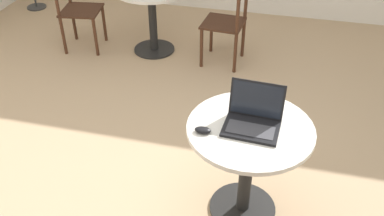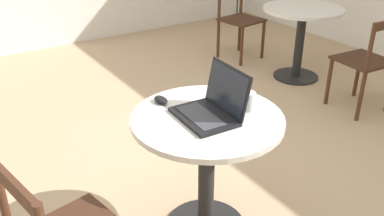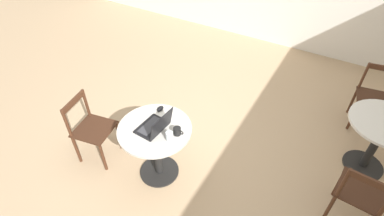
{
  "view_description": "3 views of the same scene",
  "coord_description": "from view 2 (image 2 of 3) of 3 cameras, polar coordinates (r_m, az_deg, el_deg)",
  "views": [
    {
      "loc": [
        -2.3,
        -0.67,
        2.36
      ],
      "look_at": [
        -0.06,
        -0.12,
        0.69
      ],
      "focal_mm": 40.0,
      "sensor_mm": 36.0,
      "label": 1
    },
    {
      "loc": [
        -1.36,
        -2.08,
        1.76
      ],
      "look_at": [
        -0.07,
        -0.14,
        0.58
      ],
      "focal_mm": 40.0,
      "sensor_mm": 36.0,
      "label": 2
    },
    {
      "loc": [
        1.22,
        -2.24,
        2.96
      ],
      "look_at": [
        -0.09,
        -0.0,
        0.69
      ],
      "focal_mm": 28.0,
      "sensor_mm": 36.0,
      "label": 3
    }
  ],
  "objects": [
    {
      "name": "ground_plane",
      "position": [
        3.05,
        -0.33,
        -8.34
      ],
      "size": [
        16.0,
        16.0,
        0.0
      ],
      "primitive_type": "plane",
      "color": "tan"
    },
    {
      "name": "cafe_table_near",
      "position": [
        2.27,
        1.99,
        -5.44
      ],
      "size": [
        0.79,
        0.79,
        0.74
      ],
      "color": "black",
      "rests_on": "ground_plane"
    },
    {
      "name": "cafe_table_mid",
      "position": [
        4.5,
        14.37,
        10.44
      ],
      "size": [
        0.79,
        0.79,
        0.74
      ],
      "color": "black",
      "rests_on": "ground_plane"
    },
    {
      "name": "chair_mid_back",
      "position": [
        5.02,
        6.27,
        11.58
      ],
      "size": [
        0.47,
        0.47,
        0.85
      ],
      "color": "#472819",
      "rests_on": "ground_plane"
    },
    {
      "name": "chair_mid_front",
      "position": [
        3.98,
        22.34,
        5.56
      ],
      "size": [
        0.45,
        0.45,
        0.85
      ],
      "color": "#472819",
      "rests_on": "ground_plane"
    },
    {
      "name": "laptop",
      "position": [
        2.15,
        2.6,
        0.09
      ],
      "size": [
        0.3,
        0.35,
        0.25
      ],
      "color": "black",
      "rests_on": "cafe_table_near"
    },
    {
      "name": "mouse",
      "position": [
        2.32,
        -4.2,
        1.11
      ],
      "size": [
        0.06,
        0.1,
        0.03
      ],
      "color": "black",
      "rests_on": "cafe_table_near"
    },
    {
      "name": "mug",
      "position": [
        2.33,
        6.42,
        1.89
      ],
      "size": [
        0.12,
        0.08,
        0.08
      ],
      "color": "black",
      "rests_on": "cafe_table_near"
    },
    {
      "name": "drinking_glass",
      "position": [
        2.24,
        7.51,
        0.94
      ],
      "size": [
        0.07,
        0.07,
        0.1
      ],
      "color": "silver",
      "rests_on": "cafe_table_near"
    }
  ]
}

